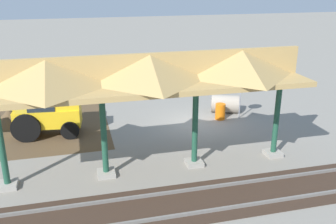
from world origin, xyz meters
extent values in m
plane|color=gray|center=(0.00, 0.00, 0.00)|extent=(120.00, 120.00, 0.00)
cube|color=brown|center=(8.75, -1.21, 0.00)|extent=(8.13, 7.00, 0.01)
cube|color=#9E998E|center=(-2.14, 4.64, 0.10)|extent=(0.70, 0.70, 0.20)
cylinder|color=#1E4C38|center=(-2.14, 4.64, 1.80)|extent=(0.24, 0.24, 3.60)
cube|color=#9E998E|center=(1.59, 4.64, 0.10)|extent=(0.70, 0.70, 0.20)
cylinder|color=#1E4C38|center=(1.59, 4.64, 1.80)|extent=(0.24, 0.24, 3.60)
cube|color=#9E998E|center=(5.31, 4.64, 0.10)|extent=(0.70, 0.70, 0.20)
cylinder|color=#1E4C38|center=(5.31, 4.64, 1.80)|extent=(0.24, 0.24, 3.60)
cube|color=#9E998E|center=(9.03, 4.64, 0.10)|extent=(0.70, 0.70, 0.20)
cylinder|color=#1E4C38|center=(9.03, 4.64, 1.80)|extent=(0.24, 0.24, 3.60)
cube|color=tan|center=(3.45, 4.64, 3.70)|extent=(12.36, 3.20, 0.20)
cube|color=tan|center=(3.45, 4.64, 4.35)|extent=(12.36, 0.20, 1.10)
pyramid|color=tan|center=(-0.27, 4.64, 4.35)|extent=(3.35, 3.20, 1.10)
pyramid|color=tan|center=(3.45, 4.64, 4.35)|extent=(3.35, 3.20, 1.10)
pyramid|color=tan|center=(7.17, 4.64, 4.35)|extent=(3.35, 3.20, 1.10)
cube|color=slate|center=(0.00, 6.65, 0.07)|extent=(60.00, 0.08, 0.15)
cube|color=slate|center=(0.00, 8.08, 0.07)|extent=(60.00, 0.08, 0.15)
cube|color=#38281E|center=(0.00, 7.36, 0.01)|extent=(60.00, 2.58, 0.03)
cylinder|color=gray|center=(-2.64, -0.12, 1.09)|extent=(0.06, 0.06, 2.18)
cylinder|color=red|center=(-2.64, -0.12, 1.99)|extent=(0.67, 0.40, 0.76)
cube|color=yellow|center=(7.69, -0.28, 0.97)|extent=(3.32, 1.63, 0.90)
cube|color=#1E262D|center=(7.89, -0.30, 2.12)|extent=(1.42, 1.30, 1.40)
cube|color=yellow|center=(6.67, -0.17, 1.67)|extent=(1.26, 1.21, 0.50)
cylinder|color=black|center=(8.57, -1.09, 0.70)|extent=(1.42, 0.45, 1.40)
cylinder|color=black|center=(8.72, 0.33, 0.70)|extent=(1.42, 0.45, 1.40)
cylinder|color=black|center=(6.54, -0.81, 0.45)|extent=(0.93, 0.39, 0.90)
cylinder|color=black|center=(6.67, 0.48, 0.45)|extent=(0.93, 0.39, 0.90)
cylinder|color=yellow|center=(9.73, -0.50, 2.08)|extent=(1.08, 0.29, 1.41)
cone|color=brown|center=(9.81, -2.14, 0.00)|extent=(3.63, 3.63, 1.96)
cylinder|color=#9E9384|center=(-2.24, -1.28, 0.52)|extent=(1.86, 1.56, 1.04)
cylinder|color=black|center=(-1.51, -1.58, 0.52)|extent=(0.27, 0.63, 0.68)
cylinder|color=orange|center=(-1.54, -0.25, 0.45)|extent=(0.56, 0.56, 0.90)
camera|label=1|loc=(6.17, 18.20, 7.54)|focal=40.00mm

